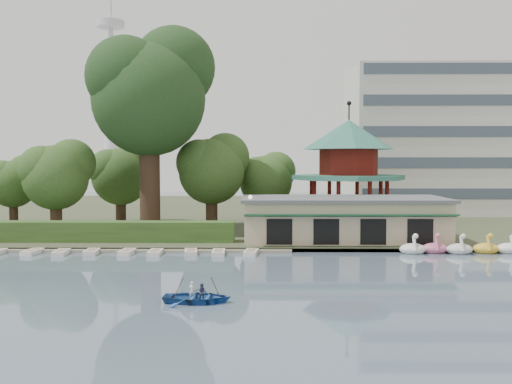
{
  "coord_description": "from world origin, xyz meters",
  "views": [
    {
      "loc": [
        2.42,
        -30.36,
        7.66
      ],
      "look_at": [
        2.0,
        18.0,
        5.0
      ],
      "focal_mm": 40.0,
      "sensor_mm": 36.0,
      "label": 1
    }
  ],
  "objects_px": {
    "dock": "(90,250)",
    "rowboat_with_passengers": "(197,293)",
    "big_tree": "(151,89)",
    "boathouse": "(343,218)",
    "pavilion": "(349,162)"
  },
  "relations": [
    {
      "from": "dock",
      "to": "big_tree",
      "type": "relative_size",
      "value": 1.6
    },
    {
      "from": "dock",
      "to": "rowboat_with_passengers",
      "type": "bearing_deg",
      "value": -57.41
    },
    {
      "from": "boathouse",
      "to": "big_tree",
      "type": "distance_m",
      "value": 23.51
    },
    {
      "from": "big_tree",
      "to": "rowboat_with_passengers",
      "type": "relative_size",
      "value": 4.04
    },
    {
      "from": "pavilion",
      "to": "rowboat_with_passengers",
      "type": "bearing_deg",
      "value": -112.18
    },
    {
      "from": "dock",
      "to": "pavilion",
      "type": "height_order",
      "value": "pavilion"
    },
    {
      "from": "big_tree",
      "to": "rowboat_with_passengers",
      "type": "bearing_deg",
      "value": -74.49
    },
    {
      "from": "boathouse",
      "to": "big_tree",
      "type": "xyz_separation_m",
      "value": [
        -18.84,
        6.21,
        12.62
      ]
    },
    {
      "from": "dock",
      "to": "big_tree",
      "type": "xyz_separation_m",
      "value": [
        3.16,
        10.99,
        14.87
      ]
    },
    {
      "from": "big_tree",
      "to": "rowboat_with_passengers",
      "type": "distance_m",
      "value": 32.59
    },
    {
      "from": "dock",
      "to": "big_tree",
      "type": "bearing_deg",
      "value": 73.97
    },
    {
      "from": "rowboat_with_passengers",
      "to": "pavilion",
      "type": "bearing_deg",
      "value": 67.82
    },
    {
      "from": "boathouse",
      "to": "rowboat_with_passengers",
      "type": "xyz_separation_m",
      "value": [
        -11.03,
        -21.93,
        -1.84
      ]
    },
    {
      "from": "big_tree",
      "to": "rowboat_with_passengers",
      "type": "xyz_separation_m",
      "value": [
        7.81,
        -28.14,
        -14.46
      ]
    },
    {
      "from": "big_tree",
      "to": "boathouse",
      "type": "bearing_deg",
      "value": -18.25
    }
  ]
}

